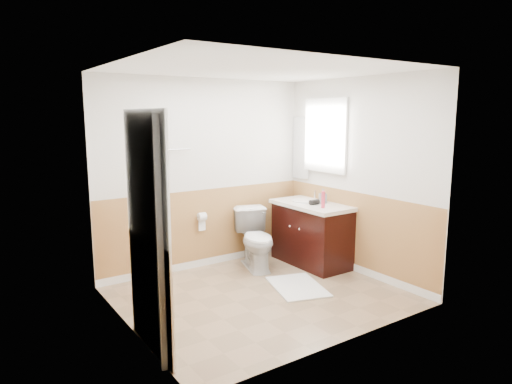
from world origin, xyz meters
TOP-DOWN VIEW (x-y plane):
  - floor at (0.00, 0.00)m, footprint 3.00×3.00m
  - ceiling at (0.00, 0.00)m, footprint 3.00×3.00m
  - wall_back at (0.00, 1.30)m, footprint 3.00×0.00m
  - wall_front at (0.00, -1.30)m, footprint 3.00×0.00m
  - wall_left at (-1.50, 0.00)m, footprint 0.00×3.00m
  - wall_right at (1.50, 0.00)m, footprint 0.00×3.00m
  - wainscot_back at (0.00, 1.29)m, footprint 3.00×0.00m
  - wainscot_front at (0.00, -1.29)m, footprint 3.00×0.00m
  - wainscot_left at (-1.49, 0.00)m, footprint 0.00×2.60m
  - wainscot_right at (1.49, 0.00)m, footprint 0.00×2.60m
  - toilet at (0.49, 0.82)m, footprint 0.65×0.87m
  - bath_mat at (0.49, -0.05)m, footprint 0.76×0.93m
  - vanity_cabinet at (1.21, 0.53)m, footprint 0.55×1.10m
  - vanity_knob_left at (0.91, 0.43)m, footprint 0.03×0.03m
  - vanity_knob_right at (0.91, 0.63)m, footprint 0.03×0.03m
  - countertop at (1.20, 0.53)m, footprint 0.60×1.15m
  - sink_basin at (1.21, 0.68)m, footprint 0.36×0.36m
  - faucet at (1.39, 0.68)m, footprint 0.02×0.02m
  - lotion_bottle at (1.11, 0.21)m, footprint 0.05×0.05m
  - soap_dispenser at (1.33, 0.46)m, footprint 0.11×0.11m
  - hair_dryer_body at (1.16, 0.44)m, footprint 0.14×0.07m
  - hair_dryer_handle at (1.13, 0.46)m, footprint 0.03×0.03m
  - mirror_panel at (1.48, 1.10)m, footprint 0.02×0.35m
  - window_frame at (1.47, 0.59)m, footprint 0.04×0.80m
  - window_glass at (1.49, 0.59)m, footprint 0.01×0.70m
  - door at (-1.40, -0.45)m, footprint 0.29×0.78m
  - door_frame at (-1.48, -0.45)m, footprint 0.02×0.92m
  - door_knob at (-1.34, -0.12)m, footprint 0.06×0.06m
  - towel_bar at (-0.55, 1.25)m, footprint 0.62×0.02m
  - tp_holder_bar at (-0.10, 1.23)m, footprint 0.14×0.02m
  - tp_roll at (-0.10, 1.23)m, footprint 0.10×0.11m
  - tp_sheet at (-0.10, 1.23)m, footprint 0.10×0.01m

SIDE VIEW (x-z plane):
  - floor at x=0.00m, z-range 0.00..0.00m
  - bath_mat at x=0.49m, z-range 0.00..0.02m
  - toilet at x=0.49m, z-range 0.00..0.79m
  - vanity_cabinet at x=1.21m, z-range 0.00..0.80m
  - wainscot_back at x=0.00m, z-range -1.00..2.00m
  - wainscot_front at x=0.00m, z-range -1.00..2.00m
  - wainscot_left at x=-1.49m, z-range -0.80..1.80m
  - wainscot_right at x=1.49m, z-range -0.80..1.80m
  - vanity_knob_left at x=0.91m, z-range 0.53..0.57m
  - vanity_knob_right at x=0.91m, z-range 0.53..0.57m
  - tp_sheet at x=-0.10m, z-range 0.51..0.67m
  - tp_holder_bar at x=-0.10m, z-range 0.69..0.71m
  - tp_roll at x=-0.10m, z-range 0.64..0.76m
  - countertop at x=1.20m, z-range 0.80..0.85m
  - hair_dryer_handle at x=1.13m, z-range 0.82..0.89m
  - sink_basin at x=1.21m, z-range 0.85..0.87m
  - hair_dryer_body at x=1.16m, z-range 0.85..0.92m
  - faucet at x=1.39m, z-range 0.85..0.99m
  - soap_dispenser at x=1.33m, z-range 0.85..1.04m
  - door_knob at x=-1.34m, z-range 0.92..0.98m
  - lotion_bottle at x=1.11m, z-range 0.85..1.07m
  - door at x=-1.40m, z-range 0.00..2.04m
  - door_frame at x=-1.48m, z-range -0.02..2.08m
  - wall_back at x=0.00m, z-range -0.25..2.75m
  - wall_front at x=0.00m, z-range -0.25..2.75m
  - wall_left at x=-1.50m, z-range -0.25..2.75m
  - wall_right at x=1.50m, z-range -0.25..2.75m
  - mirror_panel at x=1.48m, z-range 1.10..2.00m
  - towel_bar at x=-0.55m, z-range 1.59..1.61m
  - window_frame at x=1.47m, z-range 1.25..2.25m
  - window_glass at x=1.49m, z-range 1.30..2.20m
  - ceiling at x=0.00m, z-range 2.50..2.50m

